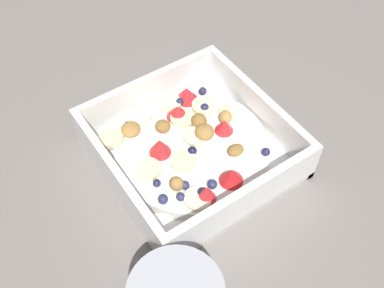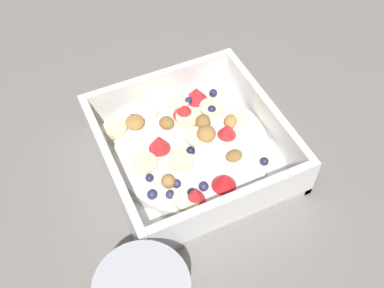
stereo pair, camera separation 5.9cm
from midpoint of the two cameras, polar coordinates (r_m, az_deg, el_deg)
name	(u,v)px [view 1 (the left image)]	position (r m, az deg, el deg)	size (l,w,h in m)	color
ground_plane	(196,163)	(0.61, -2.21, -2.55)	(2.40, 2.40, 0.00)	gray
fruit_bowl	(191,148)	(0.60, -2.89, -0.68)	(0.22, 0.22, 0.06)	white
spoon	(146,88)	(0.70, -8.10, 6.79)	(0.04, 0.17, 0.01)	silver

